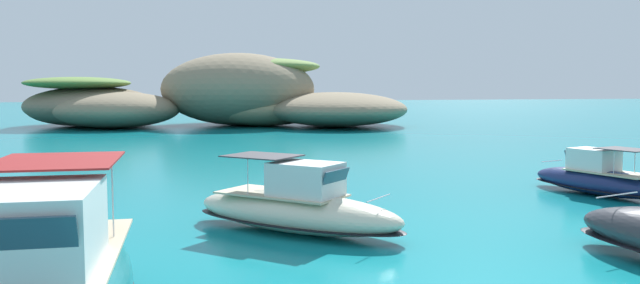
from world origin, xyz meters
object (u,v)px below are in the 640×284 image
Objects in this scene: islet_large at (266,96)px; islet_small at (99,108)px; motorboat_cream at (297,208)px; motorboat_navy at (599,179)px.

islet_small is (-19.92, 2.54, -1.42)m from islet_large.
motorboat_cream reaches higher than motorboat_navy.
motorboat_navy is (25.55, -56.58, -1.46)m from islet_small.
islet_large is 54.41m from motorboat_navy.
islet_large reaches higher than islet_small.
islet_large reaches higher than motorboat_cream.
islet_large is at bearing 81.39° from motorboat_cream.
motorboat_cream is 14.82m from motorboat_navy.
islet_small is 62.09m from motorboat_navy.
islet_small reaches higher than motorboat_cream.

